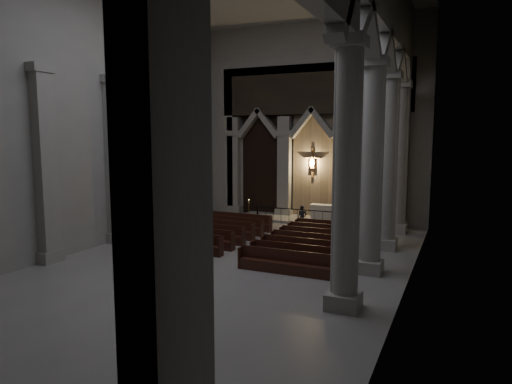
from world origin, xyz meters
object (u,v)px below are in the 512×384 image
(candle_stand_right, at_px, (349,221))
(worshipper, at_px, (302,218))
(altar_rail, at_px, (297,214))
(pews, at_px, (258,241))
(candle_stand_left, at_px, (249,214))
(altar, at_px, (325,212))

(candle_stand_right, distance_m, worshipper, 2.79)
(altar_rail, bearing_deg, pews, -90.00)
(candle_stand_left, relative_size, worshipper, 0.93)
(altar_rail, distance_m, pews, 5.56)
(candle_stand_left, bearing_deg, pews, -61.10)
(candle_stand_left, bearing_deg, altar_rail, -9.04)
(candle_stand_left, distance_m, pews, 6.94)
(altar, bearing_deg, altar_rail, -122.79)
(altar_rail, bearing_deg, candle_stand_right, 8.82)
(altar, relative_size, candle_stand_left, 1.39)
(altar, distance_m, pews, 7.42)
(altar_rail, height_order, pews, altar_rail)
(altar_rail, xyz_separation_m, worshipper, (0.69, -1.18, 0.02))
(candle_stand_left, height_order, worshipper, worshipper)
(candle_stand_left, relative_size, pews, 0.14)
(altar_rail, xyz_separation_m, candle_stand_right, (2.94, 0.46, -0.25))
(altar_rail, relative_size, candle_stand_left, 4.01)
(candle_stand_left, height_order, candle_stand_right, candle_stand_right)
(altar_rail, bearing_deg, altar, 57.21)
(altar, bearing_deg, worshipper, -98.68)
(candle_stand_right, bearing_deg, pews, -116.10)
(altar, bearing_deg, candle_stand_right, -36.43)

